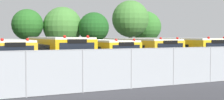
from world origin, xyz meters
name	(u,v)px	position (x,y,z in m)	size (l,w,h in m)	color
ground_plane	(98,71)	(0.00, 0.00, 0.00)	(160.00, 160.00, 0.00)	#38383D
school_bus_0	(8,55)	(-6.70, 0.14, 1.37)	(2.63, 10.13, 2.60)	yellow
school_bus_1	(56,53)	(-3.35, 0.11, 1.46)	(2.78, 11.21, 2.77)	yellow
school_bus_2	(97,53)	(0.02, 0.21, 1.35)	(2.52, 9.95, 2.56)	yellow
school_bus_3	(138,52)	(3.41, -0.21, 1.39)	(2.68, 9.51, 2.64)	yellow
school_bus_4	(170,51)	(6.59, -0.24, 1.42)	(2.79, 11.75, 2.68)	yellow
tree_2	(27,25)	(-3.51, 11.90, 3.92)	(3.40, 3.40, 5.65)	#4C3823
tree_3	(62,26)	(0.39, 11.95, 3.82)	(4.44, 4.44, 6.03)	#4C3823
tree_4	(93,28)	(3.32, 9.78, 3.60)	(3.41, 3.40, 5.37)	#4C3823
tree_5	(131,18)	(8.84, 11.09, 4.88)	(4.52, 4.52, 7.07)	#4C3823
tree_6	(146,26)	(11.54, 11.95, 4.05)	(3.91, 3.91, 5.90)	#4C3823
chainlink_fence	(153,67)	(-0.19, -8.22, 1.08)	(18.48, 0.07, 2.10)	#9EA0A3
traffic_cone	(170,78)	(1.54, -7.28, 0.24)	(0.36, 0.36, 0.47)	#EA5914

